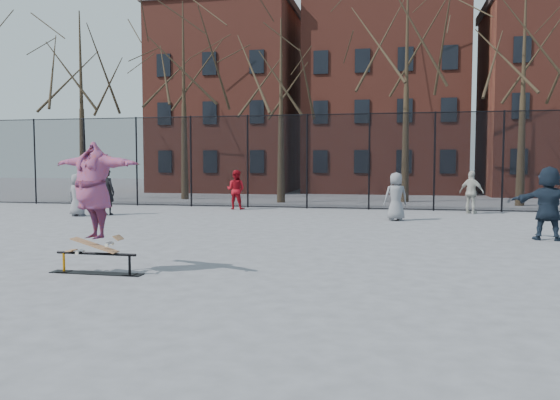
% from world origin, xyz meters
% --- Properties ---
extents(ground, '(100.00, 100.00, 0.00)m').
position_xyz_m(ground, '(0.00, 0.00, 0.00)').
color(ground, '#5D5D62').
extents(skate_rail, '(1.73, 0.26, 0.38)m').
position_xyz_m(skate_rail, '(-2.90, -1.15, 0.15)').
color(skate_rail, black).
rests_on(skate_rail, ground).
extents(skateboard, '(0.93, 0.22, 0.11)m').
position_xyz_m(skateboard, '(-2.93, -1.15, 0.44)').
color(skateboard, '#915F3A').
rests_on(skateboard, skate_rail).
extents(skater, '(2.16, 1.27, 1.70)m').
position_xyz_m(skater, '(-2.93, -1.15, 1.34)').
color(skater, '#5A3B95').
rests_on(skater, skateboard).
extents(bystander_grey, '(0.81, 0.57, 1.56)m').
position_xyz_m(bystander_grey, '(-9.07, 8.04, 0.78)').
color(bystander_grey, slate).
rests_on(bystander_grey, ground).
extents(bystander_black, '(0.71, 0.55, 1.73)m').
position_xyz_m(bystander_black, '(-8.28, 8.76, 0.86)').
color(bystander_black, black).
rests_on(bystander_black, ground).
extents(bystander_red, '(0.85, 0.69, 1.64)m').
position_xyz_m(bystander_red, '(-4.24, 12.00, 0.82)').
color(bystander_red, '#A20E18').
rests_on(bystander_red, ground).
extents(bystander_white, '(1.03, 0.86, 1.64)m').
position_xyz_m(bystander_white, '(5.12, 12.00, 0.82)').
color(bystander_white, beige).
rests_on(bystander_white, ground).
extents(bystander_navy, '(1.81, 0.86, 1.87)m').
position_xyz_m(bystander_navy, '(6.06, 5.00, 0.93)').
color(bystander_navy, '#182331').
rests_on(bystander_navy, ground).
extents(bystander_extra, '(0.92, 0.74, 1.63)m').
position_xyz_m(bystander_extra, '(2.29, 8.89, 0.81)').
color(bystander_extra, slate).
rests_on(bystander_extra, ground).
extents(fence, '(34.03, 0.07, 4.00)m').
position_xyz_m(fence, '(-0.01, 13.00, 2.05)').
color(fence, black).
rests_on(fence, ground).
extents(tree_row, '(33.66, 7.46, 10.67)m').
position_xyz_m(tree_row, '(-0.25, 17.15, 7.36)').
color(tree_row, black).
rests_on(tree_row, ground).
extents(rowhouses, '(29.00, 7.00, 13.00)m').
position_xyz_m(rowhouses, '(0.72, 26.00, 6.06)').
color(rowhouses, maroon).
rests_on(rowhouses, ground).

